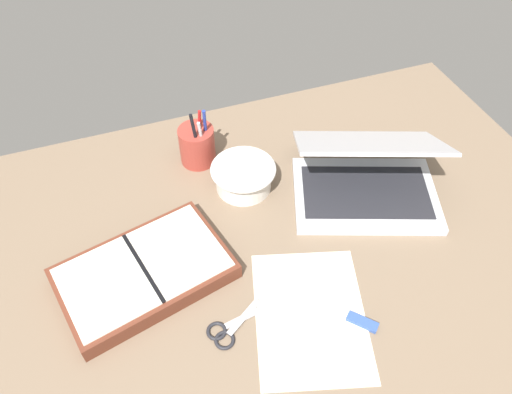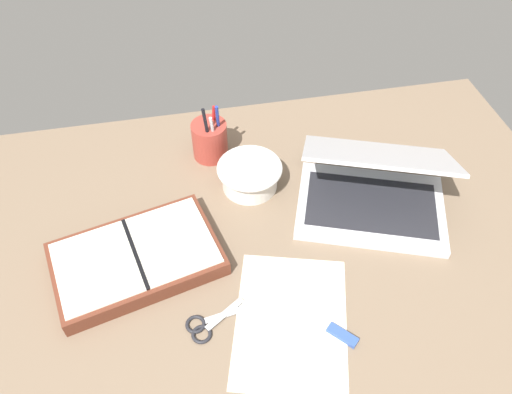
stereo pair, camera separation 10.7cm
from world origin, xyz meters
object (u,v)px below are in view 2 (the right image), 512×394
Objects in this scene: laptop at (373,189)px; scissors at (205,326)px; pen_cup at (210,140)px; bowl at (250,175)px; planner at (137,258)px.

scissors is (-41.54, -23.85, -4.44)cm from laptop.
pen_cup is at bearing 59.51° from scissors.
laptop is 2.49× the size of pen_cup.
laptop is 48.11cm from scissors.
laptop is 28.50cm from bowl.
pen_cup reaches higher than bowl.
bowl is (-26.30, 10.92, -1.17)cm from laptop.
scissors is (11.90, -16.98, -1.62)cm from planner.
scissors is (-7.62, -47.41, -4.63)cm from pen_cup.
laptop is 1.08× the size of planner.
planner is at bearing -122.67° from pen_cup.
pen_cup is at bearing 43.58° from planner.
bowl is at bearing -58.92° from pen_cup.
planner is 3.03× the size of scissors.
pen_cup is at bearing 121.08° from bowl.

